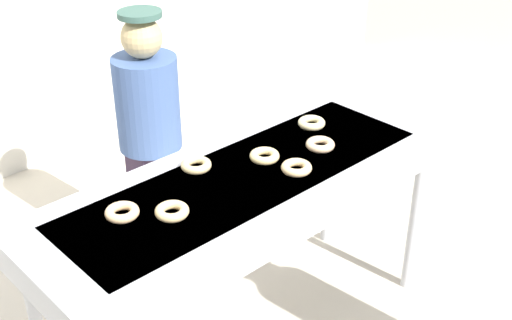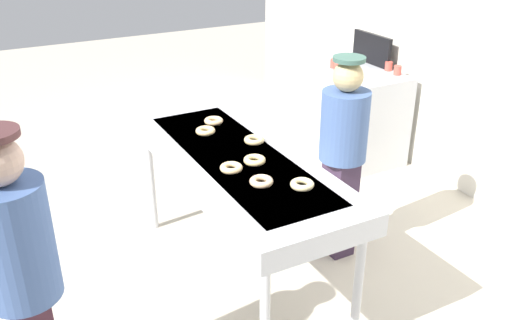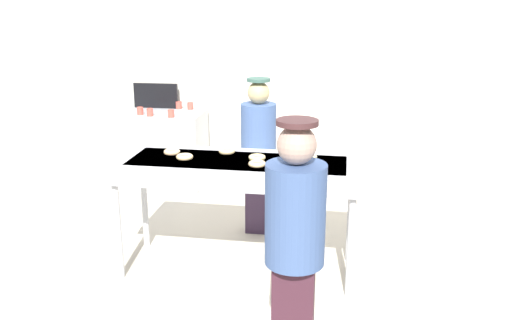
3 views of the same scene
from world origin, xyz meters
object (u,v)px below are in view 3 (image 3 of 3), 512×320
at_px(menu_display, 156,96).
at_px(prep_counter, 151,149).
at_px(plain_donut_4, 289,162).
at_px(paper_cup_4, 179,105).
at_px(fryer_conveyor, 237,170).
at_px(paper_cup_0, 171,114).
at_px(worker_baker, 259,147).
at_px(plain_donut_6, 172,152).
at_px(plain_donut_2, 257,157).
at_px(plain_donut_1, 257,164).
at_px(paper_cup_2, 150,112).
at_px(plain_donut_5, 185,157).
at_px(customer_waiting, 295,242).
at_px(paper_cup_3, 190,106).
at_px(plain_donut_0, 309,157).
at_px(plain_donut_3, 227,151).
at_px(paper_cup_1, 140,111).

bearing_deg(menu_display, prep_counter, -90.00).
distance_m(plain_donut_4, paper_cup_4, 2.88).
bearing_deg(menu_display, fryer_conveyor, -57.08).
height_order(prep_counter, paper_cup_0, paper_cup_0).
xyz_separation_m(worker_baker, paper_cup_4, (-1.25, 1.48, 0.10)).
distance_m(plain_donut_6, worker_baker, 0.98).
bearing_deg(plain_donut_2, plain_donut_4, -20.24).
distance_m(plain_donut_1, prep_counter, 2.81).
bearing_deg(paper_cup_0, paper_cup_2, 173.63).
distance_m(plain_donut_2, plain_donut_6, 0.75).
bearing_deg(plain_donut_5, customer_waiting, -52.74).
relative_size(paper_cup_4, menu_display, 0.16).
distance_m(fryer_conveyor, paper_cup_2, 2.31).
bearing_deg(paper_cup_4, plain_donut_4, -55.27).
bearing_deg(paper_cup_4, prep_counter, -139.15).
height_order(plain_donut_5, worker_baker, worker_baker).
bearing_deg(paper_cup_2, prep_counter, 112.32).
height_order(prep_counter, paper_cup_3, paper_cup_3).
bearing_deg(paper_cup_2, plain_donut_1, -50.75).
bearing_deg(plain_donut_0, paper_cup_0, 136.08).
bearing_deg(customer_waiting, plain_donut_5, 116.75).
relative_size(plain_donut_1, paper_cup_0, 1.53).
bearing_deg(plain_donut_3, customer_waiting, -65.32).
height_order(plain_donut_0, paper_cup_3, plain_donut_0).
bearing_deg(prep_counter, plain_donut_6, -64.95).
relative_size(plain_donut_5, paper_cup_4, 1.53).
bearing_deg(worker_baker, prep_counter, -29.55).
distance_m(fryer_conveyor, paper_cup_1, 2.44).
distance_m(plain_donut_0, customer_waiting, 1.55).
relative_size(paper_cup_1, paper_cup_2, 1.00).
distance_m(fryer_conveyor, prep_counter, 2.58).
xyz_separation_m(fryer_conveyor, worker_baker, (0.05, 0.83, -0.03)).
bearing_deg(prep_counter, paper_cup_4, 40.85).
bearing_deg(plain_donut_6, plain_donut_3, 12.01).
distance_m(plain_donut_2, plain_donut_3, 0.33).
xyz_separation_m(plain_donut_3, plain_donut_6, (-0.46, -0.10, 0.00)).
relative_size(plain_donut_1, plain_donut_2, 1.00).
bearing_deg(worker_baker, plain_donut_5, 69.31).
height_order(plain_donut_0, customer_waiting, customer_waiting).
bearing_deg(paper_cup_1, paper_cup_0, -12.04).
distance_m(paper_cup_0, menu_display, 0.65).
bearing_deg(paper_cup_3, plain_donut_5, -75.28).
xyz_separation_m(paper_cup_1, paper_cup_4, (0.35, 0.43, 0.00)).
height_order(plain_donut_4, prep_counter, plain_donut_4).
xyz_separation_m(fryer_conveyor, prep_counter, (-1.50, 2.05, -0.44)).
relative_size(paper_cup_2, menu_display, 0.16).
height_order(paper_cup_1, paper_cup_4, same).
relative_size(plain_donut_6, paper_cup_3, 1.53).
xyz_separation_m(paper_cup_0, menu_display, (-0.36, 0.53, 0.11)).
relative_size(plain_donut_1, customer_waiting, 0.08).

